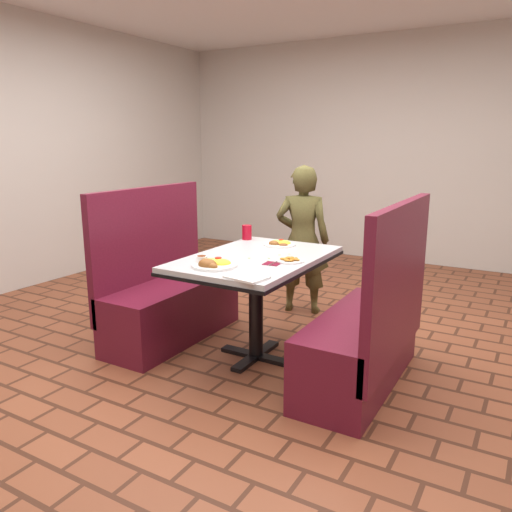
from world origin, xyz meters
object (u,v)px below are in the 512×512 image
Objects in this scene: dining_table at (256,270)px; far_dinner_plate at (280,243)px; near_dinner_plate at (213,262)px; plantain_plate at (290,260)px; red_tumbler at (247,232)px; booth_bench_right at (366,336)px; diner_person at (302,240)px; booth_bench_left at (168,297)px.

far_dinner_plate is (-0.02, 0.40, 0.12)m from dining_table.
plantain_plate is (0.36, 0.36, -0.02)m from near_dinner_plate.
near_dinner_plate is 0.90m from red_tumbler.
plantain_plate is at bearing 44.82° from near_dinner_plate.
diner_person reaches higher than booth_bench_right.
booth_bench_left reaches higher than far_dinner_plate.
far_dinner_plate is 1.34× the size of plantain_plate.
near_dinner_plate is (-0.88, -0.39, 0.45)m from booth_bench_right.
dining_table is 1.01× the size of booth_bench_left.
booth_bench_left is at bearing 151.45° from near_dinner_plate.
red_tumbler reaches higher than near_dinner_plate.
far_dinner_plate is (-0.82, 0.40, 0.44)m from booth_bench_right.
booth_bench_left is 0.98m from far_dinner_plate.
diner_person reaches higher than dining_table.
far_dinner_plate is at bearing 93.26° from dining_table.
far_dinner_plate is at bearing 27.16° from booth_bench_left.
diner_person is 1.49m from near_dinner_plate.
near_dinner_plate is 1.61× the size of plantain_plate.
red_tumbler reaches higher than far_dinner_plate.
red_tumbler is at bearing 127.09° from dining_table.
booth_bench_right is at bearing 0.00° from booth_bench_left.
far_dinner_plate is at bearing 124.48° from plantain_plate.
red_tumbler is (-0.27, 0.86, 0.03)m from near_dinner_plate.
booth_bench_left is 1.31m from diner_person.
dining_table is 1.01× the size of booth_bench_right.
booth_bench_right reaches higher than near_dinner_plate.
far_dinner_plate is 2.07× the size of red_tumbler.
near_dinner_plate is at bearing 76.52° from diner_person.
dining_table is at bearing -86.74° from far_dinner_plate.
diner_person is at bearing 131.10° from booth_bench_right.
booth_bench_left is at bearing -152.84° from far_dinner_plate.
near_dinner_plate is at bearing -102.28° from dining_table.
dining_table is 0.30m from plantain_plate.
dining_table is 6.81× the size of plantain_plate.
diner_person is (-0.95, 1.09, 0.33)m from booth_bench_right.
booth_bench_left reaches higher than plantain_plate.
plantain_plate reaches higher than dining_table.
diner_person reaches higher than booth_bench_left.
red_tumbler is (-0.36, 0.47, 0.15)m from dining_table.
far_dinner_plate is (0.13, -0.70, 0.11)m from diner_person.
diner_person is at bearing 100.88° from far_dinner_plate.
booth_bench_right is at bearing 3.58° from plantain_plate.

